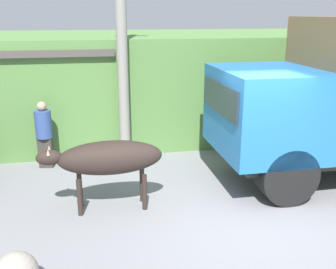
% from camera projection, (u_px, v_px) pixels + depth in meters
% --- Properties ---
extents(ground_plane, '(60.00, 60.00, 0.00)m').
position_uv_depth(ground_plane, '(244.00, 219.00, 6.86)').
color(ground_plane, gray).
extents(hillside_embankment, '(32.00, 6.03, 2.86)m').
position_uv_depth(hillside_embankment, '(169.00, 79.00, 12.68)').
color(hillside_embankment, '#568442').
rests_on(hillside_embankment, ground_plane).
extents(building_backdrop, '(5.32, 2.70, 2.66)m').
position_uv_depth(building_backdrop, '(11.00, 98.00, 10.18)').
color(building_backdrop, '#B2BCAD').
rests_on(building_backdrop, ground_plane).
extents(brown_cow, '(2.20, 0.62, 1.30)m').
position_uv_depth(brown_cow, '(108.00, 159.00, 6.98)').
color(brown_cow, '#2D231E').
rests_on(brown_cow, ground_plane).
extents(pedestrian_on_hill, '(0.43, 0.43, 1.56)m').
position_uv_depth(pedestrian_on_hill, '(44.00, 132.00, 8.98)').
color(pedestrian_on_hill, '#38332D').
rests_on(pedestrian_on_hill, ground_plane).
extents(utility_pole, '(0.90, 0.25, 6.11)m').
position_uv_depth(utility_pole, '(121.00, 27.00, 8.75)').
color(utility_pole, gray).
rests_on(utility_pole, ground_plane).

